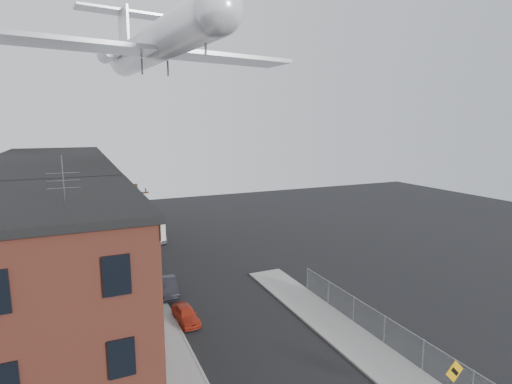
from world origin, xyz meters
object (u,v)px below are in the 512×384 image
at_px(utility_pole, 139,240).
at_px(car_far, 155,235).
at_px(warning_sign, 454,379).
at_px(street_tree, 128,226).
at_px(car_mid, 167,287).
at_px(airplane, 156,44).
at_px(car_near, 186,314).

height_order(utility_pole, car_far, utility_pole).
xyz_separation_m(warning_sign, car_far, (-7.40, 34.43, -1.23)).
xyz_separation_m(utility_pole, street_tree, (0.33, 9.92, -1.22)).
relative_size(warning_sign, car_far, 0.62).
bearing_deg(car_mid, street_tree, 103.57).
xyz_separation_m(warning_sign, airplane, (-8.00, 26.13, 18.54)).
bearing_deg(car_far, street_tree, -128.29).
bearing_deg(warning_sign, car_far, 102.13).
bearing_deg(car_mid, utility_pole, 177.65).
relative_size(street_tree, car_far, 1.15).
xyz_separation_m(warning_sign, car_mid, (-9.20, 18.80, -1.24)).
bearing_deg(car_near, car_far, 82.15).
xyz_separation_m(warning_sign, car_near, (-8.98, 13.80, -1.33)).
bearing_deg(street_tree, car_far, 57.63).
height_order(car_near, airplane, airplane).
relative_size(car_far, airplane, 0.16).
bearing_deg(car_mid, car_near, -83.28).
height_order(warning_sign, car_mid, warning_sign).
bearing_deg(street_tree, airplane, -44.47).
bearing_deg(warning_sign, car_near, 123.05).
bearing_deg(street_tree, car_mid, -80.65).
distance_m(warning_sign, utility_pole, 22.25).
distance_m(utility_pole, car_far, 16.36).
bearing_deg(utility_pole, street_tree, 88.11).
distance_m(street_tree, car_far, 7.06).
height_order(utility_pole, street_tree, utility_pole).
relative_size(warning_sign, car_mid, 0.72).
xyz_separation_m(warning_sign, utility_pole, (-11.20, 19.03, 2.79)).
bearing_deg(utility_pole, car_far, 76.14).
bearing_deg(airplane, utility_pole, -114.21).
relative_size(utility_pole, car_near, 2.75).
bearing_deg(street_tree, car_near, -82.88).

